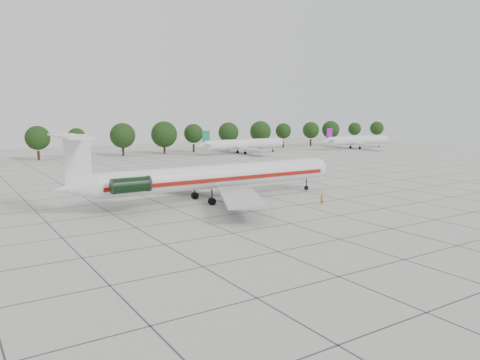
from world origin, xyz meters
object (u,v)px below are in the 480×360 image
Objects in this scene: bg_airliner_d at (243,144)px; ground_crew at (322,199)px; main_airliner at (207,177)px; bg_airliner_e at (357,140)px.

ground_crew is at bearing -115.49° from bg_airliner_d.
main_airliner reaches higher than bg_airliner_d.
ground_crew is 81.69m from bg_airliner_d.
bg_airliner_e is at bearing 32.46° from main_airliner.
bg_airliner_d is 1.00× the size of bg_airliner_e.
main_airliner reaches higher than bg_airliner_e.
bg_airliner_d is 44.54m from bg_airliner_e.
ground_crew is (12.25, -11.12, -2.79)m from main_airliner.
main_airliner is 1.55× the size of bg_airliner_d.
bg_airliner_e is (91.59, 57.05, -0.72)m from main_airliner.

